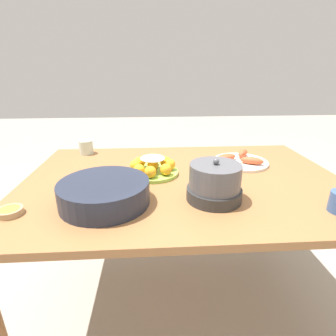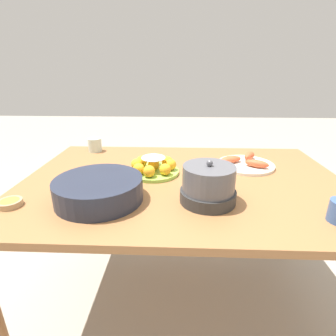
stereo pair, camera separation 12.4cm
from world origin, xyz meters
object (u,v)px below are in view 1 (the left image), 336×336
cake_plate (153,167)px  serving_bowl (104,192)px  warming_pot (215,183)px  dining_table (183,194)px  sauce_bowl (10,211)px  seafood_platter (240,160)px  cup_near (86,147)px

cake_plate → serving_bowl: size_ratio=0.72×
serving_bowl → warming_pot: 0.42m
dining_table → cake_plate: size_ratio=6.02×
dining_table → cake_plate: cake_plate is taller
sauce_bowl → serving_bowl: bearing=-169.0°
dining_table → cake_plate: 0.20m
dining_table → warming_pot: 0.29m
seafood_platter → dining_table: bearing=28.7°
seafood_platter → cake_plate: bearing=14.7°
warming_pot → cup_near: bearing=-44.9°
sauce_bowl → warming_pot: (-0.74, -0.07, 0.06)m
cake_plate → warming_pot: (-0.24, 0.28, 0.04)m
cake_plate → sauce_bowl: bearing=34.5°
dining_table → cup_near: bearing=-37.0°
cake_plate → warming_pot: 0.37m
sauce_bowl → seafood_platter: size_ratio=0.30×
serving_bowl → sauce_bowl: size_ratio=3.85×
dining_table → sauce_bowl: size_ratio=16.80×
cake_plate → serving_bowl: 0.34m
warming_pot → cake_plate: bearing=-49.7°
seafood_platter → cup_near: cup_near is taller
sauce_bowl → seafood_platter: 1.08m
dining_table → sauce_bowl: sauce_bowl is taller
sauce_bowl → dining_table: bearing=-155.9°
cake_plate → sauce_bowl: cake_plate is taller
cake_plate → sauce_bowl: 0.61m
sauce_bowl → cup_near: cup_near is taller
dining_table → seafood_platter: size_ratio=5.05×
serving_bowl → sauce_bowl: serving_bowl is taller
dining_table → sauce_bowl: (0.65, 0.29, 0.10)m
sauce_bowl → cup_near: bearing=-99.1°
cup_near → warming_pot: size_ratio=0.38×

